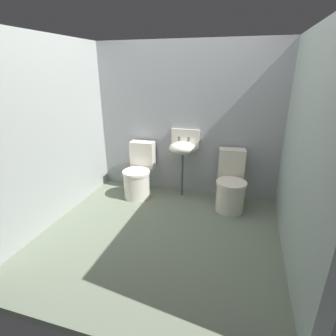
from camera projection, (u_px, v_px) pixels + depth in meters
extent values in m
cube|color=slate|center=(161.00, 234.00, 3.14)|extent=(3.10, 2.78, 0.08)
cube|color=#96999D|center=(186.00, 121.00, 3.84)|extent=(3.10, 0.10, 2.19)
cube|color=#979D9A|center=(54.00, 132.00, 3.19)|extent=(0.10, 2.58, 2.19)
cube|color=#8E9D96|center=(305.00, 151.00, 2.45)|extent=(0.10, 2.58, 2.19)
cylinder|color=silver|center=(137.00, 185.00, 3.89)|extent=(0.39, 0.39, 0.38)
cylinder|color=silver|center=(136.00, 172.00, 3.81)|extent=(0.41, 0.41, 0.04)
cube|color=silver|center=(143.00, 154.00, 4.02)|extent=(0.37, 0.19, 0.40)
cylinder|color=silver|center=(230.00, 197.00, 3.53)|extent=(0.42, 0.42, 0.38)
cylinder|color=silver|center=(231.00, 183.00, 3.45)|extent=(0.44, 0.44, 0.04)
cube|color=silver|center=(232.00, 163.00, 3.67)|extent=(0.38, 0.22, 0.40)
cylinder|color=#475255|center=(182.00, 175.00, 3.90)|extent=(0.04, 0.04, 0.66)
ellipsoid|color=silver|center=(183.00, 148.00, 3.75)|extent=(0.40, 0.32, 0.18)
cube|color=silver|center=(185.00, 138.00, 3.86)|extent=(0.42, 0.04, 0.28)
cylinder|color=#475255|center=(179.00, 139.00, 3.77)|extent=(0.04, 0.04, 0.06)
cylinder|color=#475255|center=(189.00, 139.00, 3.74)|extent=(0.04, 0.04, 0.06)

